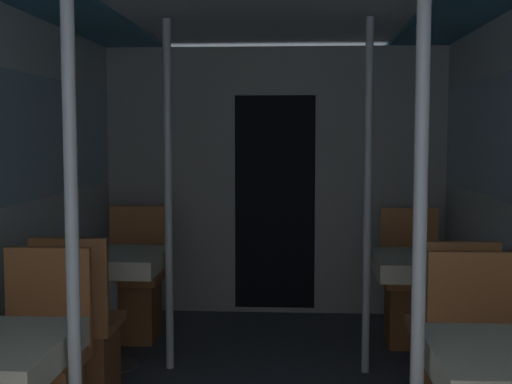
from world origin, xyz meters
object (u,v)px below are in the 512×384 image
object	(u,v)px
chair_left_far_1	(133,298)
chair_right_far_1	(412,301)
chair_right_near_1	(449,358)
support_pole_right_1	(368,198)
dining_table_right_1	(429,272)
support_pole_left_0	(72,244)
support_pole_right_0	(419,248)
dining_table_left_1	(110,268)
chair_left_near_1	(80,351)
support_pole_left_1	(168,197)

from	to	relation	value
chair_left_far_1	chair_right_far_1	world-z (taller)	same
chair_right_near_1	support_pole_right_1	size ratio (longest dim) A/B	0.43
dining_table_right_1	chair_right_near_1	distance (m)	0.70
support_pole_left_0	chair_right_far_1	xyz separation A→B (m)	(1.57, 2.46, -0.77)
chair_left_far_1	chair_right_far_1	size ratio (longest dim) A/B	1.00
support_pole_right_0	chair_right_near_1	distance (m)	1.50
support_pole_left_0	support_pole_right_0	distance (m)	1.20
dining_table_left_1	chair_right_far_1	world-z (taller)	chair_right_far_1
chair_left_near_1	chair_right_near_1	size ratio (longest dim) A/B	1.00
dining_table_right_1	support_pole_left_1	bearing A→B (deg)	180.00
chair_left_near_1	chair_right_near_1	world-z (taller)	same
chair_right_near_1	chair_left_far_1	bearing A→B (deg)	147.62
dining_table_right_1	chair_right_far_1	world-z (taller)	chair_right_far_1
dining_table_left_1	chair_left_near_1	bearing A→B (deg)	-90.00
support_pole_left_0	chair_left_near_1	distance (m)	1.50
support_pole_left_1	chair_right_near_1	size ratio (longest dim) A/B	2.30
support_pole_left_0	support_pole_right_1	world-z (taller)	same
chair_left_near_1	dining_table_right_1	distance (m)	2.07
chair_left_near_1	support_pole_left_1	xyz separation A→B (m)	(0.37, 0.62, 0.77)
support_pole_right_1	support_pole_right_0	bearing A→B (deg)	-90.00
support_pole_left_0	chair_right_near_1	distance (m)	2.14
chair_left_far_1	support_pole_left_1	world-z (taller)	support_pole_left_1
dining_table_left_1	support_pole_right_1	size ratio (longest dim) A/B	0.34
support_pole_left_0	chair_left_far_1	bearing A→B (deg)	98.57
chair_right_far_1	support_pole_right_1	xyz separation A→B (m)	(-0.37, -0.62, 0.77)
support_pole_right_0	support_pole_left_0	bearing A→B (deg)	180.00
support_pole_left_0	chair_left_near_1	xyz separation A→B (m)	(-0.37, 1.23, -0.77)
support_pole_left_0	support_pole_left_1	size ratio (longest dim) A/B	1.00
support_pole_left_1	support_pole_right_1	bearing A→B (deg)	0.00
chair_left_far_1	support_pole_right_0	world-z (taller)	support_pole_right_0
chair_right_near_1	dining_table_right_1	bearing A→B (deg)	90.00
support_pole_right_0	chair_right_near_1	size ratio (longest dim) A/B	2.30
support_pole_left_0	chair_right_far_1	world-z (taller)	support_pole_left_0
chair_left_near_1	support_pole_right_1	distance (m)	1.86
support_pole_right_0	dining_table_left_1	bearing A→B (deg)	130.48
support_pole_left_1	chair_left_near_1	bearing A→B (deg)	-121.01
support_pole_left_0	chair_left_far_1	distance (m)	2.61
support_pole_left_0	chair_right_far_1	distance (m)	3.02
chair_right_far_1	dining_table_left_1	bearing A→B (deg)	17.59
dining_table_right_1	chair_right_far_1	distance (m)	0.70
support_pole_right_1	chair_right_near_1	bearing A→B (deg)	-58.99
support_pole_right_1	chair_left_far_1	bearing A→B (deg)	158.60
support_pole_right_0	chair_right_near_1	bearing A→B (deg)	73.20
support_pole_right_0	dining_table_right_1	bearing A→B (deg)	78.63
chair_left_near_1	dining_table_right_1	world-z (taller)	chair_left_near_1
support_pole_left_1	chair_right_far_1	size ratio (longest dim) A/B	2.30
support_pole_left_1	support_pole_left_0	bearing A→B (deg)	-90.00
support_pole_left_1	support_pole_right_0	world-z (taller)	same
chair_left_near_1	support_pole_right_0	distance (m)	2.14
dining_table_right_1	support_pole_right_1	world-z (taller)	support_pole_right_1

